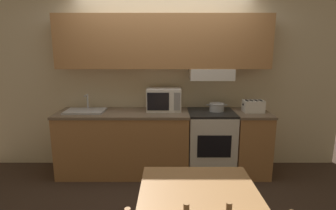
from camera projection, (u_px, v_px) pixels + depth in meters
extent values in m
plane|color=#3D2D23|center=(165.00, 163.00, 4.15)|extent=(16.00, 16.00, 0.00)
cube|color=beige|center=(165.00, 83.00, 3.92)|extent=(5.34, 0.05, 2.55)
cube|color=#B27A47|center=(165.00, 42.00, 3.62)|extent=(2.94, 0.32, 0.73)
cube|color=white|center=(212.00, 74.00, 3.70)|extent=(0.61, 0.34, 0.16)
cube|color=#B27A47|center=(125.00, 144.00, 3.76)|extent=(1.81, 0.62, 0.87)
cube|color=#75604C|center=(124.00, 113.00, 3.67)|extent=(1.83, 0.64, 0.04)
cube|color=#B27A47|center=(251.00, 144.00, 3.75)|extent=(0.46, 0.62, 0.87)
cube|color=#75604C|center=(253.00, 113.00, 3.66)|extent=(0.48, 0.64, 0.04)
cube|color=white|center=(212.00, 143.00, 3.76)|extent=(0.64, 0.61, 0.87)
cube|color=black|center=(213.00, 113.00, 3.67)|extent=(0.64, 0.61, 0.03)
cube|color=black|center=(215.00, 147.00, 3.45)|extent=(0.45, 0.01, 0.31)
cylinder|color=black|center=(204.00, 114.00, 3.55)|extent=(0.09, 0.09, 0.01)
cylinder|color=black|center=(225.00, 114.00, 3.55)|extent=(0.09, 0.09, 0.01)
cylinder|color=black|center=(201.00, 110.00, 3.79)|extent=(0.09, 0.09, 0.01)
cylinder|color=black|center=(221.00, 110.00, 3.79)|extent=(0.09, 0.09, 0.01)
cylinder|color=#B7BABF|center=(218.00, 107.00, 3.70)|extent=(0.20, 0.20, 0.11)
torus|color=#B7BABF|center=(218.00, 104.00, 3.69)|extent=(0.22, 0.22, 0.01)
cylinder|color=#B7BABF|center=(209.00, 105.00, 3.69)|extent=(0.05, 0.01, 0.01)
cylinder|color=#B7BABF|center=(227.00, 105.00, 3.69)|extent=(0.05, 0.01, 0.01)
cube|color=white|center=(165.00, 99.00, 3.74)|extent=(0.48, 0.35, 0.32)
cube|color=black|center=(159.00, 102.00, 3.57)|extent=(0.30, 0.01, 0.25)
cube|color=gray|center=(178.00, 102.00, 3.57)|extent=(0.09, 0.01, 0.25)
cube|color=white|center=(255.00, 106.00, 3.63)|extent=(0.27, 0.19, 0.17)
cube|color=black|center=(244.00, 105.00, 3.62)|extent=(0.01, 0.02, 0.02)
cube|color=black|center=(248.00, 101.00, 3.61)|extent=(0.04, 0.13, 0.01)
cube|color=black|center=(253.00, 101.00, 3.61)|extent=(0.04, 0.13, 0.01)
cube|color=black|center=(257.00, 101.00, 3.61)|extent=(0.04, 0.13, 0.01)
cube|color=black|center=(262.00, 101.00, 3.61)|extent=(0.04, 0.13, 0.01)
cube|color=#B7BABF|center=(86.00, 111.00, 3.67)|extent=(0.54, 0.36, 0.02)
cube|color=#4C4F54|center=(86.00, 111.00, 3.65)|extent=(0.46, 0.27, 0.01)
cylinder|color=#B7BABF|center=(89.00, 101.00, 3.78)|extent=(0.02, 0.02, 0.19)
cylinder|color=#B7BABF|center=(87.00, 95.00, 3.70)|extent=(0.02, 0.12, 0.02)
cube|color=#B27F4C|center=(200.00, 192.00, 1.97)|extent=(0.89, 0.77, 0.04)
cube|color=#B27F4C|center=(150.00, 207.00, 2.39)|extent=(0.06, 0.06, 0.69)
cube|color=#B27F4C|center=(239.00, 207.00, 2.39)|extent=(0.06, 0.06, 0.69)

